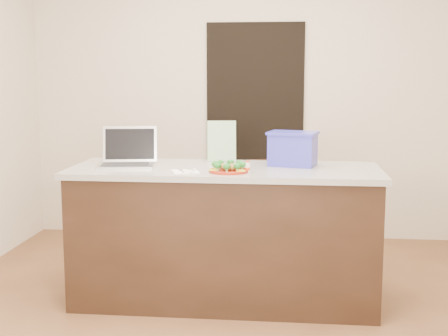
# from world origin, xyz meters

# --- Properties ---
(ground) EXTENTS (4.00, 4.00, 0.00)m
(ground) POSITION_xyz_m (0.00, 0.00, 0.00)
(ground) COLOR brown
(ground) RESTS_ON ground
(room_shell) EXTENTS (4.00, 4.00, 4.00)m
(room_shell) POSITION_xyz_m (0.00, 0.00, 1.62)
(room_shell) COLOR white
(room_shell) RESTS_ON ground
(doorway) EXTENTS (0.90, 0.02, 2.00)m
(doorway) POSITION_xyz_m (0.10, 1.98, 1.00)
(doorway) COLOR black
(doorway) RESTS_ON ground
(island) EXTENTS (2.06, 0.76, 0.92)m
(island) POSITION_xyz_m (0.00, 0.25, 0.46)
(island) COLOR black
(island) RESTS_ON ground
(plate) EXTENTS (0.25, 0.25, 0.02)m
(plate) POSITION_xyz_m (0.04, 0.06, 0.93)
(plate) COLOR maroon
(plate) RESTS_ON island
(meatballs) EXTENTS (0.10, 0.10, 0.04)m
(meatballs) POSITION_xyz_m (0.04, 0.06, 0.95)
(meatballs) COLOR brown
(meatballs) RESTS_ON plate
(broccoli) EXTENTS (0.22, 0.22, 0.04)m
(broccoli) POSITION_xyz_m (0.04, 0.06, 0.97)
(broccoli) COLOR #16531A
(broccoli) RESTS_ON plate
(pepper_rings) EXTENTS (0.23, 0.22, 0.01)m
(pepper_rings) POSITION_xyz_m (0.04, 0.06, 0.94)
(pepper_rings) COLOR yellow
(pepper_rings) RESTS_ON plate
(napkin) EXTENTS (0.20, 0.20, 0.01)m
(napkin) POSITION_xyz_m (-0.23, 0.04, 0.92)
(napkin) COLOR white
(napkin) RESTS_ON island
(fork) EXTENTS (0.06, 0.14, 0.00)m
(fork) POSITION_xyz_m (-0.25, 0.04, 0.93)
(fork) COLOR silver
(fork) RESTS_ON napkin
(knife) EXTENTS (0.07, 0.17, 0.01)m
(knife) POSITION_xyz_m (-0.20, 0.02, 0.93)
(knife) COLOR white
(knife) RESTS_ON napkin
(yogurt_bottle) EXTENTS (0.04, 0.04, 0.07)m
(yogurt_bottle) POSITION_xyz_m (0.16, 0.06, 0.95)
(yogurt_bottle) COLOR silver
(yogurt_bottle) RESTS_ON island
(laptop) EXTENTS (0.40, 0.35, 0.26)m
(laptop) POSITION_xyz_m (-0.67, 0.28, 0.99)
(laptop) COLOR #A9AAAE
(laptop) RESTS_ON island
(leaflet) EXTENTS (0.21, 0.07, 0.29)m
(leaflet) POSITION_xyz_m (-0.05, 0.54, 1.06)
(leaflet) COLOR silver
(leaflet) RESTS_ON island
(blue_box) EXTENTS (0.37, 0.30, 0.23)m
(blue_box) POSITION_xyz_m (0.45, 0.39, 1.04)
(blue_box) COLOR #3132B2
(blue_box) RESTS_ON island
(chair) EXTENTS (0.48, 0.50, 0.84)m
(chair) POSITION_xyz_m (0.25, 1.15, 0.48)
(chair) COLOR black
(chair) RESTS_ON ground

